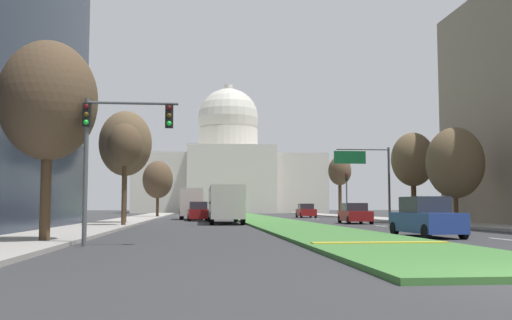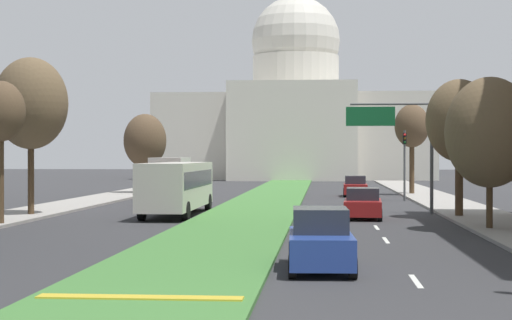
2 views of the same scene
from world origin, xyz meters
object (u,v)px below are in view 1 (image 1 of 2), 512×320
at_px(traffic_light_far_right, 347,189).
at_px(city_bus, 225,201).
at_px(sedan_midblock, 355,214).
at_px(sedan_far_horizon, 306,211).
at_px(capitol_building, 228,172).
at_px(street_tree_left_distant, 158,180).
at_px(street_tree_right_distant, 340,172).
at_px(street_tree_left_far, 125,144).
at_px(street_tree_right_mid, 455,163).
at_px(street_tree_left_mid, 125,146).
at_px(street_tree_right_far, 413,160).
at_px(box_truck_delivery, 192,203).
at_px(sedan_distant, 198,212).
at_px(traffic_light_near_left, 111,138).
at_px(sedan_lead_stopped, 426,218).
at_px(overhead_guide_sign, 369,169).
at_px(street_tree_left_near, 48,101).

height_order(traffic_light_far_right, city_bus, traffic_light_far_right).
relative_size(sedan_midblock, sedan_far_horizon, 1.02).
xyz_separation_m(capitol_building, street_tree_left_distant, (-11.22, -52.27, -4.07)).
relative_size(street_tree_left_distant, street_tree_right_distant, 0.90).
distance_m(street_tree_left_far, street_tree_left_distant, 26.33).
distance_m(street_tree_left_far, city_bus, 9.12).
relative_size(street_tree_left_distant, sedan_midblock, 1.52).
bearing_deg(street_tree_right_mid, street_tree_left_mid, 178.25).
bearing_deg(street_tree_right_far, street_tree_right_mid, -89.10).
distance_m(street_tree_left_distant, city_bus, 25.72).
distance_m(street_tree_right_mid, box_truck_delivery, 29.09).
relative_size(street_tree_left_far, sedan_far_horizon, 1.96).
height_order(street_tree_left_far, sedan_distant, street_tree_left_far).
distance_m(traffic_light_far_right, street_tree_left_distant, 23.08).
xyz_separation_m(street_tree_right_distant, sedan_far_horizon, (-4.85, -2.49, -4.96)).
distance_m(traffic_light_near_left, street_tree_left_mid, 18.42).
bearing_deg(capitol_building, city_bus, -93.02).
xyz_separation_m(traffic_light_near_left, street_tree_left_far, (-2.59, 24.33, 2.39)).
bearing_deg(street_tree_right_distant, sedan_distant, -136.46).
distance_m(traffic_light_far_right, street_tree_left_mid, 31.77).
xyz_separation_m(street_tree_left_far, sedan_midblock, (18.06, 0.13, -5.42)).
bearing_deg(street_tree_left_distant, street_tree_left_far, -91.34).
bearing_deg(sedan_lead_stopped, street_tree_left_far, 128.74).
bearing_deg(street_tree_right_far, sedan_midblock, -172.75).
bearing_deg(capitol_building, box_truck_delivery, -96.25).
height_order(overhead_guide_sign, sedan_far_horizon, overhead_guide_sign).
height_order(street_tree_left_distant, box_truck_delivery, street_tree_left_distant).
relative_size(street_tree_left_far, city_bus, 0.79).
height_order(street_tree_right_distant, sedan_far_horizon, street_tree_right_distant).
distance_m(sedan_distant, city_bus, 8.25).
relative_size(traffic_light_near_left, sedan_midblock, 1.14).
bearing_deg(overhead_guide_sign, street_tree_left_near, -127.01).
height_order(street_tree_left_distant, city_bus, street_tree_left_distant).
bearing_deg(box_truck_delivery, sedan_lead_stopped, -72.84).
distance_m(sedan_lead_stopped, sedan_far_horizon, 43.94).
distance_m(street_tree_left_mid, street_tree_right_distant, 39.74).
distance_m(capitol_building, street_tree_right_mid, 86.19).
distance_m(sedan_far_horizon, box_truck_delivery, 16.04).
height_order(traffic_light_near_left, city_bus, traffic_light_near_left).
height_order(traffic_light_far_right, street_tree_right_mid, street_tree_right_mid).
height_order(traffic_light_near_left, traffic_light_far_right, same).
relative_size(capitol_building, sedan_midblock, 8.50).
xyz_separation_m(street_tree_left_near, sedan_distant, (5.49, 32.81, -4.43)).
relative_size(traffic_light_far_right, street_tree_right_mid, 0.76).
distance_m(street_tree_right_distant, sedan_midblock, 27.43).
relative_size(street_tree_left_far, sedan_lead_stopped, 1.94).
relative_size(street_tree_left_far, box_truck_delivery, 1.36).
bearing_deg(street_tree_left_far, street_tree_right_mid, -16.17).
bearing_deg(sedan_far_horizon, city_bus, -115.75).
height_order(street_tree_left_far, sedan_midblock, street_tree_left_far).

